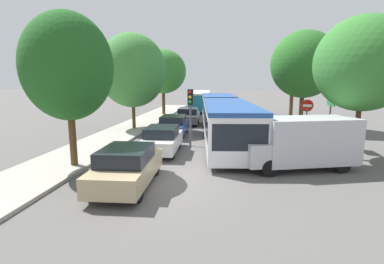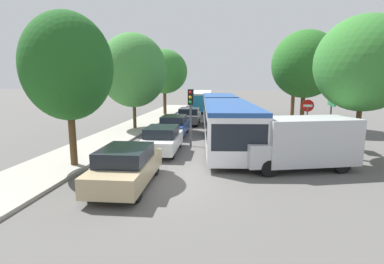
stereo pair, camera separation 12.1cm
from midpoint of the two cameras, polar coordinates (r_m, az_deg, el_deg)
ground_plane at (r=11.66m, az=-4.34°, el=-10.02°), size 200.00×200.00×0.00m
kerb_strip_left at (r=26.44m, az=-10.51°, el=1.37°), size 3.20×38.35×0.14m
articulated_bus at (r=21.11m, az=5.77°, el=3.28°), size 4.45×17.86×2.63m
city_bus_rear at (r=39.36m, az=1.49°, el=6.24°), size 3.09×11.07×2.35m
queued_car_tan at (r=11.52m, az=-12.58°, el=-6.46°), size 2.01×4.42×1.51m
queued_car_white at (r=16.46m, az=-5.92°, el=-1.42°), size 1.92×4.23×1.45m
queued_car_blue at (r=21.28m, az=-3.74°, el=1.22°), size 1.91×4.19×1.43m
queued_car_graphite at (r=26.64m, az=-0.83°, el=3.06°), size 1.95×4.28×1.47m
white_van at (r=14.19m, az=20.03°, el=-1.74°), size 5.34×3.24×2.31m
traffic_light at (r=17.72m, az=-0.50°, el=5.22°), size 0.32×0.36×3.40m
no_entry_sign at (r=18.70m, az=20.81°, el=2.91°), size 0.70×0.08×2.82m
direction_sign_post at (r=18.93m, az=24.75°, el=4.83°), size 0.11×1.40×3.60m
tree_left_near at (r=14.30m, az=-22.97°, el=10.90°), size 3.86×3.86×6.86m
tree_left_mid at (r=24.04m, az=-11.67°, el=11.06°), size 5.20×5.20×7.47m
tree_left_far at (r=33.38m, az=-5.63°, el=11.38°), size 5.01×5.01×7.18m
tree_right_near at (r=16.78m, az=29.67°, el=11.20°), size 4.57×4.57×6.99m
tree_right_mid at (r=25.61m, az=20.44°, el=11.97°), size 5.17×5.17×7.75m
tree_right_far at (r=33.98m, az=18.62°, el=11.31°), size 4.53×4.53×7.23m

